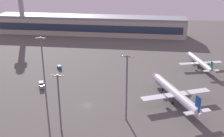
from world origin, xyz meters
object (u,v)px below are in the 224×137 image
(airplane_near_gate, at_px, (200,63))
(apron_light_west, at_px, (59,100))
(catering_truck, at_px, (41,85))
(apron_light_east, at_px, (43,64))
(cargo_loader, at_px, (59,67))
(control_tower, at_px, (21,6))
(airplane_taxiway_distant, at_px, (176,94))
(apron_light_central, at_px, (127,85))

(airplane_near_gate, xyz_separation_m, apron_light_west, (-66.40, -80.53, 10.71))
(catering_truck, bearing_deg, apron_light_east, 96.52)
(cargo_loader, distance_m, apron_light_east, 41.46)
(control_tower, height_order, apron_light_east, control_tower)
(airplane_taxiway_distant, bearing_deg, control_tower, 112.74)
(control_tower, xyz_separation_m, airplane_near_gate, (146.08, -68.60, -21.92))
(airplane_taxiway_distant, xyz_separation_m, cargo_loader, (-68.83, 36.22, -3.25))
(airplane_near_gate, height_order, apron_light_central, apron_light_central)
(catering_truck, distance_m, apron_light_central, 56.72)
(apron_light_central, distance_m, apron_light_west, 28.04)
(control_tower, distance_m, cargo_loader, 103.09)
(catering_truck, bearing_deg, apron_light_west, 95.21)
(cargo_loader, bearing_deg, control_tower, -86.65)
(apron_light_west, bearing_deg, airplane_near_gate, 50.49)
(airplane_taxiway_distant, bearing_deg, apron_light_central, -163.44)
(airplane_near_gate, xyz_separation_m, catering_truck, (-88.91, -41.68, -1.89))
(control_tower, bearing_deg, apron_light_east, -62.28)
(control_tower, xyz_separation_m, airplane_taxiway_distant, (127.03, -117.79, -20.96))
(control_tower, height_order, apron_light_west, control_tower)
(airplane_near_gate, distance_m, apron_light_central, 80.96)
(control_tower, bearing_deg, apron_light_west, -61.88)
(airplane_taxiway_distant, relative_size, apron_light_central, 1.47)
(apron_light_central, bearing_deg, catering_truck, 150.70)
(cargo_loader, relative_size, apron_light_east, 0.15)
(catering_truck, distance_m, cargo_loader, 28.73)
(airplane_taxiway_distant, distance_m, apron_light_east, 65.53)
(catering_truck, bearing_deg, control_tower, -87.49)
(airplane_near_gate, relative_size, apron_light_central, 1.20)
(control_tower, distance_m, apron_light_east, 135.25)
(control_tower, height_order, airplane_near_gate, control_tower)
(control_tower, distance_m, airplane_taxiway_distant, 174.51)
(apron_light_west, bearing_deg, apron_light_east, 119.68)
(airplane_taxiway_distant, bearing_deg, cargo_loader, 127.82)
(control_tower, xyz_separation_m, cargo_loader, (58.20, -81.57, -24.21))
(airplane_taxiway_distant, distance_m, catering_truck, 70.33)
(airplane_near_gate, distance_m, apron_light_east, 98.58)
(apron_light_east, bearing_deg, apron_light_west, -60.32)
(control_tower, distance_m, airplane_near_gate, 162.86)
(apron_light_central, bearing_deg, apron_light_west, -154.39)
(catering_truck, distance_m, apron_light_west, 46.63)
(cargo_loader, bearing_deg, apron_light_east, 64.74)
(apron_light_central, bearing_deg, cargo_loader, 130.07)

